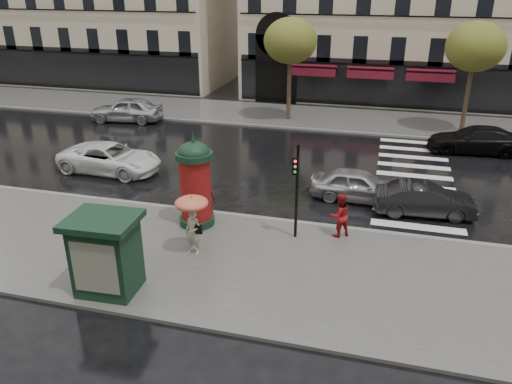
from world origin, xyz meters
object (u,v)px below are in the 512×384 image
(newsstand, at_px, (106,254))
(traffic_light, at_px, (296,183))
(car_darkgrey, at_px, (425,200))
(car_silver, at_px, (358,185))
(morris_column, at_px, (195,181))
(car_white, at_px, (110,158))
(woman_red, at_px, (339,215))
(man_burgundy, at_px, (205,198))
(car_black, at_px, (475,140))
(car_far_silver, at_px, (127,110))
(woman_umbrella, at_px, (192,216))

(newsstand, bearing_deg, traffic_light, 44.36)
(car_darkgrey, bearing_deg, car_silver, 68.36)
(newsstand, relative_size, car_silver, 0.60)
(morris_column, height_order, car_white, morris_column)
(morris_column, bearing_deg, woman_red, 4.51)
(man_burgundy, bearing_deg, newsstand, 62.63)
(morris_column, height_order, car_black, morris_column)
(morris_column, xyz_separation_m, newsstand, (-0.97, -4.86, -0.53))
(man_burgundy, height_order, car_white, man_burgundy)
(car_darkgrey, height_order, car_far_silver, car_far_silver)
(woman_umbrella, relative_size, woman_red, 1.30)
(traffic_light, xyz_separation_m, car_white, (-10.16, 4.58, -1.57))
(man_burgundy, height_order, newsstand, newsstand)
(morris_column, height_order, traffic_light, morris_column)
(car_black, bearing_deg, car_white, -70.33)
(car_black, bearing_deg, car_far_silver, -96.29)
(car_white, relative_size, car_black, 1.02)
(traffic_light, relative_size, car_black, 0.72)
(morris_column, bearing_deg, newsstand, -101.25)
(traffic_light, distance_m, car_far_silver, 19.29)
(newsstand, bearing_deg, man_burgundy, 78.30)
(newsstand, distance_m, car_silver, 11.31)
(car_white, distance_m, car_black, 19.49)
(woman_umbrella, height_order, car_black, woman_umbrella)
(woman_umbrella, distance_m, newsstand, 3.20)
(traffic_light, bearing_deg, newsstand, -135.64)
(newsstand, height_order, car_silver, newsstand)
(morris_column, distance_m, car_darkgrey, 9.28)
(woman_umbrella, xyz_separation_m, woman_red, (4.70, 2.57, -0.60))
(car_silver, xyz_separation_m, car_far_silver, (-15.89, 8.99, 0.12))
(car_black, bearing_deg, woman_red, -31.43)
(woman_umbrella, height_order, traffic_light, traffic_light)
(man_burgundy, bearing_deg, woman_umbrella, 86.16)
(car_silver, height_order, car_far_silver, car_far_silver)
(traffic_light, bearing_deg, car_white, 155.76)
(woman_red, distance_m, traffic_light, 2.10)
(car_white, bearing_deg, car_darkgrey, -91.09)
(car_silver, relative_size, car_darkgrey, 1.02)
(morris_column, xyz_separation_m, car_white, (-6.29, 4.45, -1.20))
(woman_umbrella, relative_size, traffic_light, 0.61)
(car_silver, bearing_deg, car_white, 91.14)
(car_darkgrey, bearing_deg, newsstand, 125.27)
(car_far_silver, bearing_deg, traffic_light, 38.53)
(car_darkgrey, xyz_separation_m, car_white, (-14.85, 1.09, 0.05))
(man_burgundy, height_order, morris_column, morris_column)
(woman_red, height_order, car_black, woman_red)
(woman_red, distance_m, car_silver, 3.75)
(car_silver, bearing_deg, traffic_light, 157.94)
(woman_umbrella, distance_m, car_far_silver, 18.71)
(woman_umbrella, height_order, car_white, woman_umbrella)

